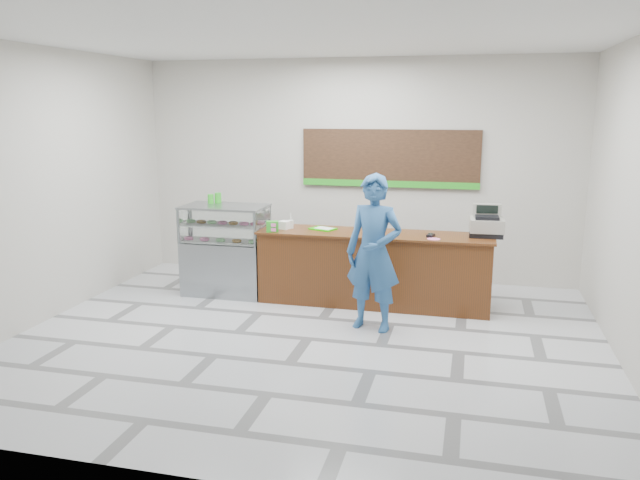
% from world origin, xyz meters
% --- Properties ---
extents(floor, '(7.00, 7.00, 0.00)m').
position_xyz_m(floor, '(0.00, 0.00, 0.00)').
color(floor, silver).
rests_on(floor, ground).
extents(back_wall, '(7.00, 0.00, 7.00)m').
position_xyz_m(back_wall, '(0.00, 3.00, 1.75)').
color(back_wall, beige).
rests_on(back_wall, floor).
extents(ceiling, '(7.00, 7.00, 0.00)m').
position_xyz_m(ceiling, '(0.00, 0.00, 3.50)').
color(ceiling, silver).
rests_on(ceiling, back_wall).
extents(sales_counter, '(3.26, 0.76, 1.03)m').
position_xyz_m(sales_counter, '(0.55, 1.55, 0.52)').
color(sales_counter, '#58290F').
rests_on(sales_counter, floor).
extents(display_case, '(1.22, 0.72, 1.33)m').
position_xyz_m(display_case, '(-1.67, 1.55, 0.68)').
color(display_case, gray).
rests_on(display_case, floor).
extents(menu_board, '(2.80, 0.06, 0.90)m').
position_xyz_m(menu_board, '(0.55, 2.96, 1.93)').
color(menu_board, black).
rests_on(menu_board, back_wall).
extents(cash_register, '(0.47, 0.49, 0.42)m').
position_xyz_m(cash_register, '(2.05, 1.72, 1.19)').
color(cash_register, black).
rests_on(cash_register, sales_counter).
extents(card_terminal, '(0.11, 0.16, 0.04)m').
position_xyz_m(card_terminal, '(1.33, 1.46, 1.05)').
color(card_terminal, black).
rests_on(card_terminal, sales_counter).
extents(serving_tray, '(0.41, 0.36, 0.02)m').
position_xyz_m(serving_tray, '(-0.20, 1.62, 1.04)').
color(serving_tray, '#1FC100').
rests_on(serving_tray, sales_counter).
extents(napkin_box, '(0.17, 0.17, 0.11)m').
position_xyz_m(napkin_box, '(-0.74, 1.52, 1.09)').
color(napkin_box, white).
rests_on(napkin_box, sales_counter).
extents(straw_cup, '(0.08, 0.08, 0.12)m').
position_xyz_m(straw_cup, '(-0.67, 1.59, 1.09)').
color(straw_cup, silver).
rests_on(straw_cup, sales_counter).
extents(promo_box, '(0.20, 0.16, 0.15)m').
position_xyz_m(promo_box, '(-0.85, 1.28, 1.10)').
color(promo_box, green).
rests_on(promo_box, sales_counter).
extents(donut_decal, '(0.17, 0.17, 0.00)m').
position_xyz_m(donut_decal, '(1.38, 1.32, 1.03)').
color(donut_decal, pink).
rests_on(donut_decal, sales_counter).
extents(green_cup_left, '(0.09, 0.09, 0.14)m').
position_xyz_m(green_cup_left, '(-1.94, 1.69, 1.40)').
color(green_cup_left, green).
rests_on(green_cup_left, display_case).
extents(green_cup_right, '(0.10, 0.10, 0.15)m').
position_xyz_m(green_cup_right, '(-1.86, 1.76, 1.41)').
color(green_cup_right, green).
rests_on(green_cup_right, display_case).
extents(customer, '(0.80, 0.61, 1.95)m').
position_xyz_m(customer, '(0.70, 0.56, 0.98)').
color(customer, '#2A5A91').
rests_on(customer, floor).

